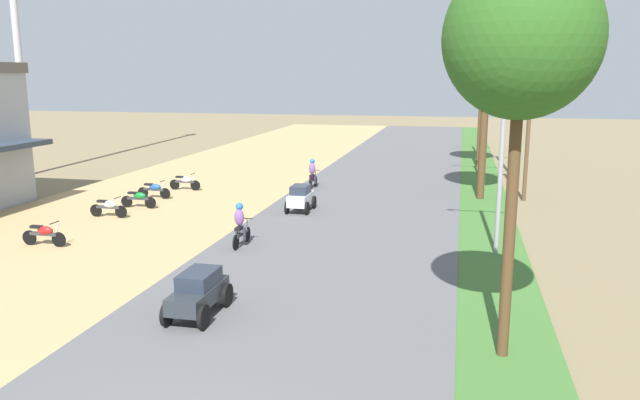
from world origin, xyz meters
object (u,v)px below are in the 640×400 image
median_tree_nearest (522,40)px  streetlamp_near (503,125)px  streetlamp_mid (488,100)px  motorbike_ahead_second (313,174)px  streetlamp_far (481,99)px  parked_motorbike_third (109,206)px  parked_motorbike_fifth (154,189)px  parked_motorbike_fourth (139,198)px  utility_pole_near (513,100)px  median_tree_second (487,56)px  car_hatchback_white (301,197)px  parked_motorbike_sixth (185,181)px  utility_pole_far (530,101)px  parked_motorbike_second (44,233)px  motorbike_foreground_rider (241,226)px  median_tree_third (483,55)px  car_sedan_charcoal (198,291)px

median_tree_nearest → streetlamp_near: (0.26, 8.33, -2.39)m
streetlamp_mid → motorbike_ahead_second: streetlamp_mid is taller
median_tree_nearest → streetlamp_far: median_tree_nearest is taller
parked_motorbike_third → parked_motorbike_fifth: (-0.08, 4.41, 0.00)m
parked_motorbike_fourth → streetlamp_mid: 19.59m
streetlamp_near → utility_pole_near: (1.81, 19.98, 0.11)m
parked_motorbike_third → median_tree_nearest: bearing=-32.8°
median_tree_second → median_tree_nearest: bearing=-89.9°
parked_motorbike_third → streetlamp_near: streetlamp_near is taller
parked_motorbike_fourth → car_hatchback_white: bearing=6.8°
median_tree_nearest → car_hatchback_white: bearing=121.4°
parked_motorbike_fifth → parked_motorbike_sixth: size_ratio=1.00×
parked_motorbike_fifth → utility_pole_near: utility_pole_near is taller
parked_motorbike_sixth → motorbike_ahead_second: bearing=17.5°
utility_pole_near → utility_pole_far: size_ratio=0.94×
streetlamp_near → parked_motorbike_third: bearing=172.6°
parked_motorbike_second → parked_motorbike_sixth: (0.20, 11.75, 0.00)m
motorbike_foreground_rider → motorbike_ahead_second: (-0.21, 12.31, 0.00)m
motorbike_ahead_second → streetlamp_mid: bearing=17.8°
parked_motorbike_third → utility_pole_near: (18.40, 17.81, 4.19)m
parked_motorbike_second → motorbike_ahead_second: (6.94, 13.88, 0.30)m
utility_pole_far → motorbike_ahead_second: utility_pole_far is taller
streetlamp_mid → streetlamp_far: (-0.00, 13.04, -0.44)m
median_tree_second → car_hatchback_white: (-8.24, -5.06, -6.46)m
car_hatchback_white → motorbike_ahead_second: bearing=98.2°
parked_motorbike_fourth → median_tree_nearest: 21.38m
median_tree_third → parked_motorbike_sixth: bearing=-142.0°
median_tree_second → motorbike_ahead_second: bearing=173.8°
parked_motorbike_second → median_tree_third: median_tree_third is taller
parked_motorbike_fourth → car_hatchback_white: car_hatchback_white is taller
median_tree_second → car_sedan_charcoal: bearing=-113.1°
median_tree_second → car_sedan_charcoal: median_tree_second is taller
car_sedan_charcoal → motorbike_ahead_second: (-1.45, 18.96, 0.11)m
median_tree_third → car_hatchback_white: size_ratio=4.72×
median_tree_second → streetlamp_mid: bearing=85.9°
parked_motorbike_second → median_tree_third: (16.16, 24.24, 7.06)m
parked_motorbike_second → motorbike_foreground_rider: size_ratio=1.00×
car_hatchback_white → motorbike_ahead_second: 6.10m
parked_motorbike_second → parked_motorbike_third: 4.81m
parked_motorbike_third → car_sedan_charcoal: size_ratio=0.80×
streetlamp_far → car_sedan_charcoal: bearing=-102.8°
median_tree_nearest → motorbike_ahead_second: median_tree_nearest is taller
motorbike_ahead_second → car_sedan_charcoal: bearing=-85.6°
parked_motorbike_sixth → car_sedan_charcoal: (8.18, -16.84, 0.19)m
median_tree_second → streetlamp_far: bearing=89.0°
streetlamp_far → car_sedan_charcoal: size_ratio=3.38×
parked_motorbike_fifth → motorbike_ahead_second: bearing=32.7°
utility_pole_near → car_sedan_charcoal: utility_pole_near is taller
parked_motorbike_fourth → motorbike_foreground_rider: motorbike_foreground_rider is taller
parked_motorbike_second → streetlamp_near: bearing=9.2°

